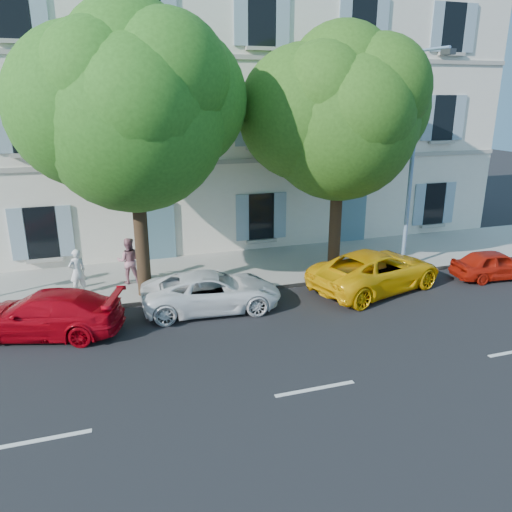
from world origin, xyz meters
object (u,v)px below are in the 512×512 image
object	(u,v)px
car_yellow_supercar	(376,270)
car_red_hatchback	(494,264)
pedestrian_b	(129,261)
car_white_coupe	(212,291)
tree_left	(133,118)
tree_right	(340,123)
car_red_coupe	(44,314)
pedestrian_a	(77,272)
street_lamp	(416,151)

from	to	relation	value
car_yellow_supercar	car_red_hatchback	bearing A→B (deg)	-110.80
car_yellow_supercar	car_red_hatchback	world-z (taller)	car_yellow_supercar
pedestrian_b	car_white_coupe	bearing A→B (deg)	136.32
tree_left	pedestrian_b	xyz separation A→B (m)	(-0.40, 1.28, -4.94)
tree_right	pedestrian_b	distance (m)	8.99
tree_right	car_yellow_supercar	bearing A→B (deg)	-73.39
car_red_coupe	tree_left	distance (m)	6.36
pedestrian_a	pedestrian_b	bearing A→B (deg)	171.83
car_white_coupe	street_lamp	size ratio (longest dim) A/B	0.56
street_lamp	pedestrian_b	size ratio (longest dim) A/B	4.78
car_red_hatchback	street_lamp	size ratio (longest dim) A/B	0.40
car_red_coupe	tree_right	distance (m)	11.63
car_red_coupe	street_lamp	size ratio (longest dim) A/B	0.56
car_yellow_supercar	car_red_hatchback	xyz separation A→B (m)	(4.82, -0.38, -0.15)
car_yellow_supercar	pedestrian_b	size ratio (longest dim) A/B	3.04
tree_left	tree_right	distance (m)	7.25
car_white_coupe	car_red_hatchback	world-z (taller)	car_white_coupe
tree_left	pedestrian_b	distance (m)	5.12
car_red_hatchback	pedestrian_a	distance (m)	15.06
tree_left	pedestrian_a	xyz separation A→B (m)	(-2.12, 0.76, -4.99)
car_red_coupe	pedestrian_a	world-z (taller)	pedestrian_a
car_red_hatchback	tree_right	size ratio (longest dim) A/B	0.37
tree_right	street_lamp	xyz separation A→B (m)	(2.69, -0.79, -0.99)
car_red_hatchback	pedestrian_b	size ratio (longest dim) A/B	1.93
car_red_coupe	street_lamp	distance (m)	13.63
car_white_coupe	car_red_hatchback	distance (m)	10.73
car_yellow_supercar	tree_left	distance (m)	9.57
car_yellow_supercar	tree_right	size ratio (longest dim) A/B	0.59
car_white_coupe	tree_left	distance (m)	5.87
car_red_hatchback	tree_right	distance (m)	7.85
car_red_coupe	car_yellow_supercar	bearing A→B (deg)	109.44
car_white_coupe	car_red_hatchback	bearing A→B (deg)	-88.31
car_red_coupe	car_red_hatchback	world-z (taller)	car_red_coupe
car_red_hatchback	tree_right	bearing A→B (deg)	70.92
car_red_coupe	car_yellow_supercar	xyz separation A→B (m)	(10.86, 0.24, 0.06)
tree_right	street_lamp	bearing A→B (deg)	-16.38
car_red_hatchback	pedestrian_a	xyz separation A→B (m)	(-14.80, 2.77, 0.38)
pedestrian_a	pedestrian_b	xyz separation A→B (m)	(1.72, 0.52, 0.05)
car_white_coupe	car_yellow_supercar	xyz separation A→B (m)	(5.90, -0.06, 0.09)
car_red_coupe	car_red_hatchback	distance (m)	15.68
tree_right	street_lamp	distance (m)	2.98
street_lamp	car_yellow_supercar	bearing A→B (deg)	-148.14
tree_right	pedestrian_a	xyz separation A→B (m)	(-9.36, 0.31, -4.72)
car_white_coupe	tree_right	bearing A→B (deg)	-65.03
pedestrian_b	car_red_hatchback	bearing A→B (deg)	172.69
car_red_hatchback	pedestrian_b	distance (m)	13.49
car_yellow_supercar	pedestrian_b	distance (m)	8.76
tree_right	pedestrian_b	bearing A→B (deg)	173.79
car_white_coupe	street_lamp	xyz separation A→B (m)	(7.98, 1.23, 4.04)
pedestrian_a	pedestrian_b	distance (m)	1.80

